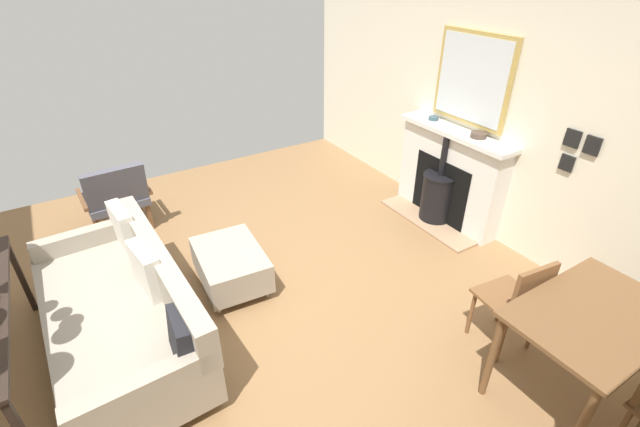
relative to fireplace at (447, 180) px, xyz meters
The scene contains 12 objects.
ground_plane 2.61m from the fireplace, ahead, with size 5.55×6.06×0.01m, color olive.
wall_left 1.01m from the fireplace, 139.73° to the left, with size 0.12×6.06×2.90m, color silver.
fireplace is the anchor object (origin of this frame).
mirror_over_mantel 1.11m from the fireplace, behind, with size 0.04×0.91×0.90m.
mantel_bowl_near 0.71m from the fireplace, 96.18° to the right, with size 0.11×0.11×0.04m.
mantel_bowl_far 0.68m from the fireplace, 98.09° to the left, with size 0.16×0.16×0.05m.
sofa 3.48m from the fireplace, ahead, with size 1.01×2.02×0.81m.
ottoman 2.55m from the fireplace, ahead, with size 0.61×0.81×0.37m.
armchair_accent 3.61m from the fireplace, 27.12° to the right, with size 0.70×0.63×0.82m.
dining_table 2.40m from the fireplace, 65.38° to the left, with size 1.07×0.70×0.76m.
dining_chair_near_fireplace 1.97m from the fireplace, 59.13° to the left, with size 0.45×0.45×0.84m.
photo_gallery_row 1.43m from the fireplace, 96.86° to the left, with size 0.02×0.30×0.36m.
Camera 1 is at (0.94, 2.78, 2.66)m, focal length 24.37 mm.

